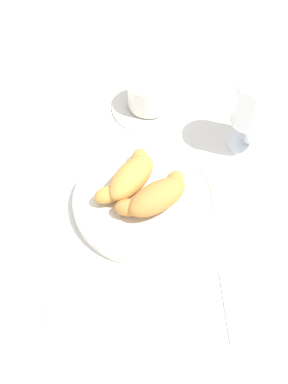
{
  "coord_description": "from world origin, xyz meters",
  "views": [
    {
      "loc": [
        -0.27,
        -0.43,
        0.68
      ],
      "look_at": [
        -0.01,
        0.0,
        0.03
      ],
      "focal_mm": 49.7,
      "sensor_mm": 36.0,
      "label": 1
    }
  ],
  "objects": [
    {
      "name": "sugar_packet",
      "position": [
        -0.2,
        -0.09,
        0.0
      ],
      "size": [
        0.05,
        0.04,
        0.01
      ],
      "primitive_type": "cube",
      "rotation": [
        0.0,
        0.0,
        -0.16
      ],
      "color": "white",
      "rests_on": "ground_plane"
    },
    {
      "name": "juice_glass_right",
      "position": [
        0.2,
        0.02,
        0.09
      ],
      "size": [
        0.08,
        0.08,
        0.14
      ],
      "color": "white",
      "rests_on": "ground_plane"
    },
    {
      "name": "croissant_large",
      "position": [
        -0.01,
        -0.02,
        0.04
      ],
      "size": [
        0.14,
        0.07,
        0.04
      ],
      "color": "#BC7A38",
      "rests_on": "pastry_plate"
    },
    {
      "name": "pastry_plate",
      "position": [
        -0.01,
        0.0,
        0.01
      ],
      "size": [
        0.23,
        0.23,
        0.02
      ],
      "color": "silver",
      "rests_on": "ground_plane"
    },
    {
      "name": "ground_plane",
      "position": [
        0.0,
        0.0,
        0.0
      ],
      "size": [
        2.2,
        2.2,
        0.0
      ],
      "primitive_type": "plane",
      "color": "silver"
    },
    {
      "name": "coffee_cup_near",
      "position": [
        0.11,
        0.19,
        0.03
      ],
      "size": [
        0.14,
        0.14,
        0.06
      ],
      "color": "silver",
      "rests_on": "ground_plane"
    },
    {
      "name": "folded_napkin",
      "position": [
        0.04,
        -0.23,
        0.0
      ],
      "size": [
        0.15,
        0.15,
        0.01
      ],
      "primitive_type": "cube",
      "rotation": [
        0.0,
        0.0,
        -0.48
      ],
      "color": "silver",
      "rests_on": "ground_plane"
    },
    {
      "name": "croissant_small",
      "position": [
        -0.02,
        0.03,
        0.04
      ],
      "size": [
        0.12,
        0.1,
        0.04
      ],
      "color": "#CC893D",
      "rests_on": "pastry_plate"
    }
  ]
}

